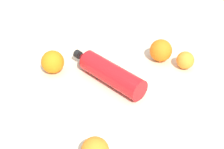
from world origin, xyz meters
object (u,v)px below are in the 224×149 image
Objects in this scene: water_bottle at (107,72)px; orange_1 at (53,62)px; orange_2 at (161,50)px; orange_3 at (185,60)px.

orange_1 reaches higher than water_bottle.
orange_2 is (0.02, 0.22, 0.00)m from water_bottle.
water_bottle is at bearing -111.77° from orange_3.
orange_1 is 0.45m from orange_3.
water_bottle is 4.90× the size of orange_3.
orange_2 reaches higher than orange_3.
water_bottle reaches higher than orange_3.
orange_2 reaches higher than orange_1.
orange_3 is (0.09, 0.03, -0.01)m from orange_2.
orange_1 reaches higher than orange_3.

